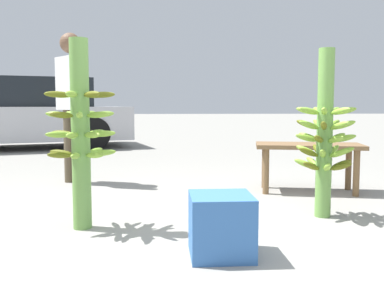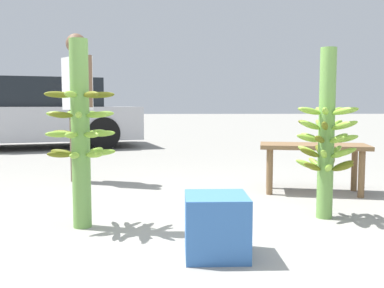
# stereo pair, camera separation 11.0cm
# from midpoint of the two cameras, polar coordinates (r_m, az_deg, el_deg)

# --- Properties ---
(ground_plane) EXTENTS (80.00, 80.00, 0.00)m
(ground_plane) POSITION_cam_midpoint_polar(r_m,az_deg,el_deg) (2.79, 4.34, -12.75)
(ground_plane) COLOR gray
(banana_stalk_left) EXTENTS (0.48, 0.48, 1.31)m
(banana_stalk_left) POSITION_cam_midpoint_polar(r_m,az_deg,el_deg) (3.05, -13.66, 1.63)
(banana_stalk_left) COLOR #6B9E47
(banana_stalk_left) RESTS_ON ground_plane
(banana_stalk_center) EXTENTS (0.46, 0.46, 1.29)m
(banana_stalk_center) POSITION_cam_midpoint_polar(r_m,az_deg,el_deg) (3.39, 18.36, 1.04)
(banana_stalk_center) COLOR #6B9E47
(banana_stalk_center) RESTS_ON ground_plane
(vendor_person) EXTENTS (0.44, 0.50, 1.64)m
(vendor_person) POSITION_cam_midpoint_polar(r_m,az_deg,el_deg) (4.88, -14.42, 6.53)
(vendor_person) COLOR brown
(vendor_person) RESTS_ON ground_plane
(market_bench) EXTENTS (1.10, 0.64, 0.48)m
(market_bench) POSITION_cam_midpoint_polar(r_m,az_deg,el_deg) (4.37, 16.58, -1.09)
(market_bench) COLOR brown
(market_bench) RESTS_ON ground_plane
(parked_car) EXTENTS (4.49, 2.93, 1.39)m
(parked_car) POSITION_cam_midpoint_polar(r_m,az_deg,el_deg) (9.23, -19.72, 3.71)
(parked_car) COLOR #B7B7BC
(parked_car) RESTS_ON ground_plane
(produce_crate) EXTENTS (0.35, 0.35, 0.35)m
(produce_crate) POSITION_cam_midpoint_polar(r_m,az_deg,el_deg) (2.49, 4.55, -10.78)
(produce_crate) COLOR #386BB2
(produce_crate) RESTS_ON ground_plane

